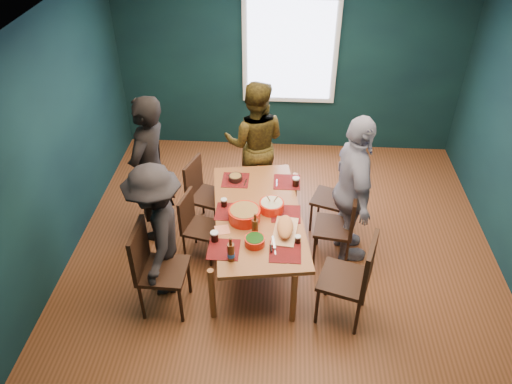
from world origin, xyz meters
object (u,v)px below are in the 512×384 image
bowl_dumpling (272,206)px  person_back (255,143)px  bowl_salad (244,214)px  person_near_left (158,232)px  chair_right_mid (342,222)px  dining_table (258,218)px  person_right (353,191)px  cutting_board (285,228)px  chair_left_mid (194,221)px  chair_left_far (201,189)px  person_far_left (150,170)px  chair_left_near (152,263)px  chair_right_near (355,275)px  bowl_herbs (255,241)px  chair_right_far (337,194)px

bowl_dumpling → person_back: bearing=102.2°
bowl_salad → person_near_left: bearing=-158.7°
chair_right_mid → dining_table: bearing=-165.7°
person_right → cutting_board: 0.90m
chair_left_mid → person_back: (0.61, 1.18, 0.35)m
chair_left_far → person_back: (0.62, 0.62, 0.30)m
chair_left_far → person_far_left: bearing=-142.2°
cutting_board → bowl_salad: bearing=164.9°
person_far_left → bowl_dumpling: (1.42, -0.38, -0.15)m
bowl_salad → chair_left_near: bearing=-145.1°
dining_table → person_right: bearing=2.8°
chair_left_far → chair_right_near: chair_right_near is taller
chair_left_far → chair_right_near: 2.23m
person_right → bowl_herbs: 1.26m
chair_left_far → chair_left_near: 1.40m
person_right → chair_left_far: bearing=67.9°
bowl_dumpling → bowl_herbs: bearing=-104.6°
chair_right_far → person_back: person_back is taller
chair_right_mid → bowl_herbs: chair_right_mid is taller
bowl_herbs → chair_right_near: bearing=-14.7°
bowl_dumpling → bowl_herbs: bowl_dumpling is taller
chair_left_near → chair_right_mid: bearing=24.8°
chair_right_near → person_right: person_right is taller
person_near_left → cutting_board: 1.30m
chair_left_far → person_near_left: bearing=-85.6°
bowl_salad → cutting_board: bearing=-21.9°
person_near_left → person_back: bearing=145.6°
person_far_left → bowl_dumpling: size_ratio=6.80×
bowl_salad → bowl_dumpling: bowl_dumpling is taller
person_back → bowl_dumpling: bearing=103.9°
chair_left_mid → bowl_salad: bearing=-6.0°
bowl_dumpling → bowl_salad: bearing=-146.5°
chair_left_near → chair_right_near: (2.00, -0.03, 0.00)m
chair_left_far → chair_right_near: bearing=-21.4°
bowl_dumpling → chair_left_mid: bearing=178.6°
person_right → bowl_salad: bearing=97.7°
dining_table → person_near_left: person_near_left is taller
person_far_left → bowl_herbs: size_ratio=8.85×
chair_left_near → person_far_left: (-0.26, 1.18, 0.31)m
dining_table → chair_right_far: 1.13m
chair_right_near → chair_left_mid: bearing=171.1°
chair_left_near → chair_right_mid: (1.95, 0.83, -0.06)m
chair_left_mid → person_right: bearing=17.4°
dining_table → person_back: person_back is taller
chair_right_far → person_back: size_ratio=0.54×
bowl_dumpling → person_near_left: bearing=-155.5°
person_near_left → cutting_board: person_near_left is taller
chair_left_mid → person_near_left: 0.67m
chair_left_mid → chair_right_near: (1.72, -0.85, 0.13)m
chair_left_far → bowl_dumpling: (0.88, -0.58, 0.23)m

